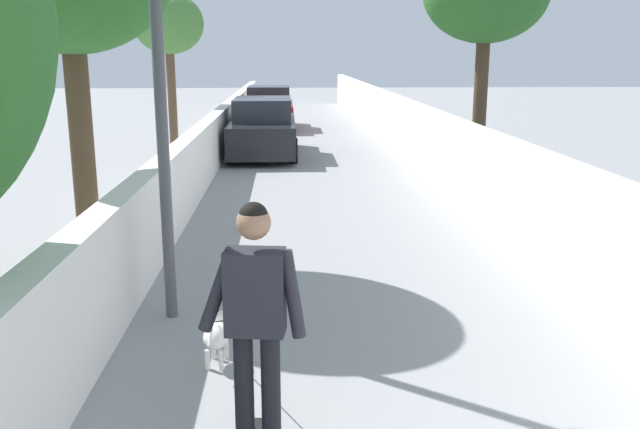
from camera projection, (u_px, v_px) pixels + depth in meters
ground_plane at (313, 173)px, 15.66m from camera, size 80.00×80.00×0.00m
wall_left at (198, 161)px, 13.46m from camera, size 48.00×0.30×1.24m
fence_right at (434, 150)px, 13.65m from camera, size 48.00×0.30×1.58m
tree_left_distant at (168, 25)px, 19.52m from camera, size 2.03×2.03×4.42m
person_skateboarder at (256, 309)px, 4.35m from camera, size 0.27×0.72×1.72m
dog at (217, 334)px, 6.00m from camera, size 1.80×0.57×1.06m
car_near at (263, 129)px, 18.19m from camera, size 4.38×1.80×1.54m
car_far at (269, 109)px, 24.78m from camera, size 3.94×1.80×1.54m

